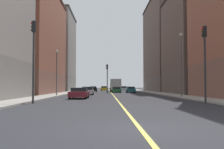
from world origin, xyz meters
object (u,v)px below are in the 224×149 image
Objects in this scene: building_left_far at (167,46)px; traffic_light_left_near at (205,54)px; building_right_distant at (56,52)px; box_truck at (115,85)px; car_white at (124,89)px; car_green at (116,90)px; traffic_light_median_far at (107,74)px; building_left_mid at (196,43)px; street_lamp_left_near at (181,58)px; car_silver at (88,91)px; traffic_light_right_near at (33,51)px; car_yellow at (104,89)px; car_teal at (131,90)px; building_right_midblock at (31,41)px; car_maroon at (79,93)px; car_black at (93,89)px; street_lamp_right_near at (57,67)px.

traffic_light_left_near is (-7.64, -44.75, -7.63)m from building_left_far.
building_right_distant is 19.19m from box_truck.
car_white is 1.09× the size of car_green.
traffic_light_median_far is 1.28× the size of car_green.
building_left_mid reaches higher than street_lamp_left_near.
car_silver is (-12.07, 10.73, -4.12)m from street_lamp_left_near.
traffic_light_left_near is 1.37× the size of car_white.
car_silver is (2.93, 20.73, -3.64)m from traffic_light_right_near.
traffic_light_left_near is 1.17× the size of traffic_light_median_far.
traffic_light_left_near is 1.43× the size of car_yellow.
traffic_light_right_near is at bearing -98.05° from car_silver.
car_silver is 22.49m from box_truck.
traffic_light_left_near is 1.49× the size of car_green.
car_silver is at bearing -116.28° from traffic_light_median_far.
traffic_light_median_far is (6.11, 27.17, -0.72)m from traffic_light_right_near.
car_white is at bearing 79.01° from traffic_light_median_far.
car_teal is 17.90m from car_white.
building_right_distant is 3.86× the size of traffic_light_median_far.
building_right_midblock is 19.80m from car_green.
traffic_light_left_near reaches higher than car_green.
building_left_mid is at bearing 39.65° from car_maroon.
traffic_light_median_far reaches higher than car_green.
building_left_mid is 4.20× the size of car_green.
street_lamp_left_near is (-6.63, -34.75, -6.95)m from building_left_far.
car_teal is 1.07× the size of car_black.
traffic_light_left_near is 34.53m from car_teal.
building_right_midblock is 33.67m from car_white.
building_left_far is 5.26× the size of car_teal.
car_black is 0.97× the size of car_yellow.
street_lamp_right_near is 1.37× the size of car_white.
traffic_light_right_near is 9.48m from car_maroon.
traffic_light_right_near is 1.46× the size of car_silver.
traffic_light_median_far is 19.41m from car_maroon.
street_lamp_right_near is 20.90m from car_green.
car_teal is 1.01× the size of car_silver.
building_left_far is 5.29× the size of car_silver.
street_lamp_right_near reaches higher than car_teal.
car_silver is (3.92, 5.57, -3.41)m from street_lamp_right_near.
box_truck is at bearing -21.46° from building_right_distant.
car_white is at bearing 49.94° from car_black.
street_lamp_left_near is at bearing -41.63° from car_silver.
building_right_distant is 45.27m from street_lamp_left_near.
traffic_light_median_far is at bearing 59.41° from street_lamp_right_near.
car_teal is 1.10× the size of car_maroon.
car_green is at bearing 76.47° from traffic_light_right_near.
car_black is (-0.08, 34.17, 0.03)m from car_maroon.
building_left_far is at bearing 80.31° from traffic_light_left_near.
car_white is 1.00× the size of car_silver.
street_lamp_left_near reaches higher than car_yellow.
traffic_light_left_near is at bearing -61.93° from car_silver.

